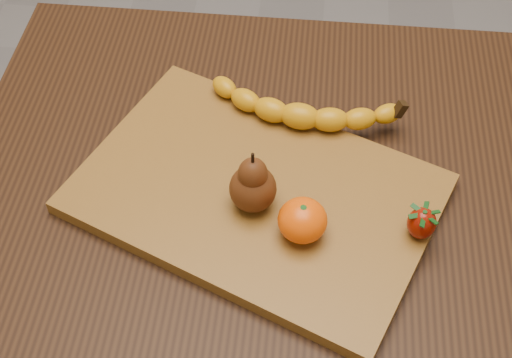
# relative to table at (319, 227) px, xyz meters

# --- Properties ---
(table) EXTENTS (1.00, 0.70, 0.76)m
(table) POSITION_rel_table_xyz_m (0.00, 0.00, 0.00)
(table) COLOR black
(table) RESTS_ON ground
(cutting_board) EXTENTS (0.53, 0.45, 0.02)m
(cutting_board) POSITION_rel_table_xyz_m (-0.09, -0.03, 0.11)
(cutting_board) COLOR brown
(cutting_board) RESTS_ON table
(banana) EXTENTS (0.24, 0.09, 0.04)m
(banana) POSITION_rel_table_xyz_m (-0.04, 0.09, 0.14)
(banana) COLOR #D49309
(banana) RESTS_ON cutting_board
(pear) EXTENTS (0.07, 0.07, 0.09)m
(pear) POSITION_rel_table_xyz_m (-0.09, -0.06, 0.16)
(pear) COLOR #4F250C
(pear) RESTS_ON cutting_board
(mandarin) EXTENTS (0.08, 0.08, 0.05)m
(mandarin) POSITION_rel_table_xyz_m (-0.03, -0.10, 0.14)
(mandarin) COLOR #F95202
(mandarin) RESTS_ON cutting_board
(strawberry) EXTENTS (0.04, 0.04, 0.04)m
(strawberry) POSITION_rel_table_xyz_m (0.12, -0.08, 0.14)
(strawberry) COLOR maroon
(strawberry) RESTS_ON cutting_board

